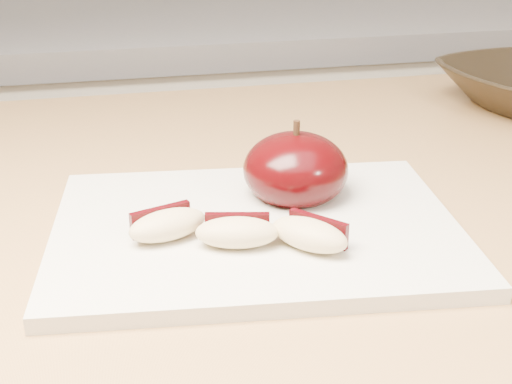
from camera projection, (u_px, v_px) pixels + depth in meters
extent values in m
cube|color=silver|center=(187.00, 256.00, 1.42)|extent=(2.40, 0.60, 0.90)
cube|color=slate|center=(177.00, 18.00, 1.23)|extent=(2.40, 0.62, 0.04)
cube|color=#AA834A|center=(277.00, 207.00, 0.63)|extent=(1.64, 0.64, 0.04)
cube|color=silver|center=(256.00, 230.00, 0.53)|extent=(0.32, 0.25, 0.01)
ellipsoid|color=black|center=(296.00, 170.00, 0.57)|extent=(0.11, 0.11, 0.06)
cylinder|color=black|center=(297.00, 128.00, 0.55)|extent=(0.01, 0.01, 0.01)
ellipsoid|color=#D8BD89|center=(168.00, 225.00, 0.50)|extent=(0.06, 0.04, 0.02)
cube|color=black|center=(160.00, 219.00, 0.51)|extent=(0.04, 0.02, 0.02)
ellipsoid|color=#D8BD89|center=(237.00, 233.00, 0.49)|extent=(0.06, 0.04, 0.02)
cube|color=black|center=(237.00, 226.00, 0.50)|extent=(0.05, 0.01, 0.02)
ellipsoid|color=#D8BD89|center=(309.00, 235.00, 0.49)|extent=(0.06, 0.06, 0.02)
cube|color=black|center=(318.00, 229.00, 0.50)|extent=(0.03, 0.04, 0.02)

